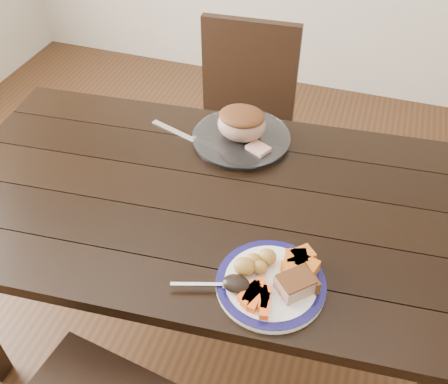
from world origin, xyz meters
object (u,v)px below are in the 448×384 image
(dining_table, at_px, (202,215))
(pork_slice, at_px, (295,284))
(serving_platter, at_px, (241,139))
(carving_knife, at_px, (201,143))
(dinner_plate, at_px, (271,284))
(roast_joint, at_px, (242,124))
(chair_far, at_px, (243,119))
(fork, at_px, (211,285))

(dining_table, bearing_deg, pork_slice, -37.80)
(serving_platter, xyz_separation_m, carving_knife, (-0.13, -0.06, -0.00))
(dinner_plate, relative_size, roast_joint, 1.71)
(roast_joint, bearing_deg, carving_knife, -154.68)
(dining_table, bearing_deg, roast_joint, 82.53)
(chair_far, bearing_deg, fork, 98.69)
(dinner_plate, bearing_deg, carving_knife, 126.83)
(dining_table, relative_size, carving_knife, 5.40)
(dinner_plate, relative_size, pork_slice, 3.23)
(serving_platter, height_order, roast_joint, roast_joint)
(chair_far, bearing_deg, serving_platter, 101.90)
(dinner_plate, height_order, roast_joint, roast_joint)
(dinner_plate, bearing_deg, dining_table, 137.19)
(dinner_plate, xyz_separation_m, carving_knife, (-0.38, 0.50, -0.00))
(chair_far, distance_m, roast_joint, 0.55)
(dinner_plate, xyz_separation_m, roast_joint, (-0.25, 0.56, 0.06))
(roast_joint, bearing_deg, dinner_plate, -66.08)
(fork, height_order, roast_joint, roast_joint)
(dining_table, xyz_separation_m, roast_joint, (0.04, 0.29, 0.16))
(dinner_plate, height_order, carving_knife, dinner_plate)
(serving_platter, height_order, fork, fork)
(chair_far, height_order, pork_slice, chair_far)
(roast_joint, height_order, carving_knife, roast_joint)
(dinner_plate, distance_m, pork_slice, 0.07)
(chair_far, height_order, carving_knife, chair_far)
(serving_platter, distance_m, pork_slice, 0.65)
(dining_table, height_order, carving_knife, carving_knife)
(dinner_plate, height_order, serving_platter, serving_platter)
(dining_table, height_order, serving_platter, serving_platter)
(dining_table, height_order, fork, fork)
(dinner_plate, bearing_deg, roast_joint, 113.92)
(serving_platter, bearing_deg, chair_far, 105.44)
(dining_table, xyz_separation_m, fork, (0.15, -0.32, 0.11))
(dinner_plate, bearing_deg, serving_platter, 113.92)
(roast_joint, bearing_deg, dining_table, -97.47)
(serving_platter, distance_m, fork, 0.63)
(dining_table, xyz_separation_m, chair_far, (-0.08, 0.74, -0.13))
(chair_far, height_order, serving_platter, chair_far)
(chair_far, relative_size, fork, 5.33)
(pork_slice, height_order, carving_knife, pork_slice)
(dinner_plate, distance_m, fork, 0.15)
(serving_platter, distance_m, roast_joint, 0.06)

